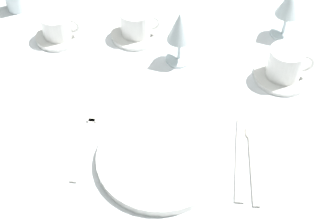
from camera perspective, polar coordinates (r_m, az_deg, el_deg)
name	(u,v)px	position (r m, az deg, el deg)	size (l,w,h in m)	color
ground_plane	(171,220)	(1.70, 0.37, -13.83)	(6.00, 6.00, 0.00)	slate
dining_table	(172,97)	(1.17, 0.52, 2.01)	(1.80, 1.11, 0.74)	white
dinner_plate	(161,157)	(0.92, -0.94, -5.89)	(0.27, 0.27, 0.02)	white
fork_outer	(86,139)	(0.98, -10.55, -3.51)	(0.02, 0.20, 0.00)	beige
dinner_knife	(240,160)	(0.94, 9.32, -6.12)	(0.02, 0.22, 0.00)	beige
spoon_soup	(253,153)	(0.95, 10.90, -5.28)	(0.03, 0.21, 0.01)	beige
saucer_left	(282,76)	(1.14, 14.54, 4.57)	(0.14, 0.14, 0.01)	white
coffee_cup_left	(286,63)	(1.11, 15.04, 6.18)	(0.11, 0.09, 0.07)	white
saucer_right	(137,34)	(1.23, -4.04, 10.05)	(0.14, 0.14, 0.01)	white
coffee_cup_right	(137,22)	(1.21, -4.06, 11.50)	(0.11, 0.09, 0.07)	white
saucer_far	(60,36)	(1.26, -13.84, 9.53)	(0.13, 0.13, 0.01)	white
coffee_cup_far	(58,25)	(1.24, -14.06, 10.81)	(0.10, 0.08, 0.06)	white
wine_glass_centre	(289,5)	(1.22, 15.43, 13.17)	(0.07, 0.07, 0.14)	silver
wine_glass_left	(180,30)	(1.09, 1.52, 10.62)	(0.07, 0.07, 0.14)	silver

